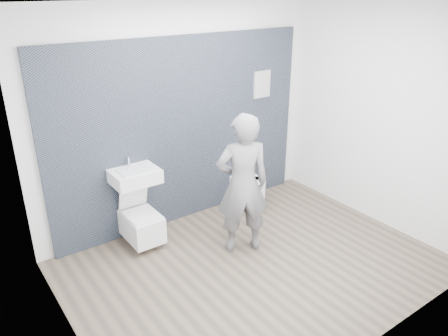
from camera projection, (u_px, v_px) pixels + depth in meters
ground at (255, 266)px, 4.96m from camera, size 4.00×4.00×0.00m
room_shell at (260, 118)px, 4.28m from camera, size 4.00×4.00×4.00m
tile_wall at (187, 214)px, 6.06m from camera, size 3.60×0.06×2.40m
washbasin at (135, 176)px, 5.09m from camera, size 0.54×0.40×0.41m
toilet_square at (142, 224)px, 5.28m from camera, size 0.38×0.55×0.73m
toilet_rounded at (250, 187)px, 6.18m from camera, size 0.31×0.54×0.29m
info_placard at (258, 192)px, 6.69m from camera, size 0.28×0.03×0.37m
visitor at (242, 185)px, 4.97m from camera, size 0.73×0.61×1.69m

